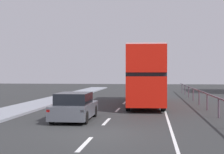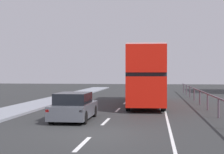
% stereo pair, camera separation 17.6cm
% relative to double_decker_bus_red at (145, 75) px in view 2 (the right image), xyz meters
% --- Properties ---
extents(ground_plane, '(75.46, 120.00, 0.10)m').
position_rel_double_decker_bus_red_xyz_m(ground_plane, '(-1.65, -12.10, -2.34)').
color(ground_plane, '#2B2D2E').
extents(lane_paint_markings, '(3.22, 46.00, 0.01)m').
position_rel_double_decker_bus_red_xyz_m(lane_paint_markings, '(0.25, -3.31, -2.28)').
color(lane_paint_markings, silver).
rests_on(lane_paint_markings, ground).
extents(bridge_side_railing, '(0.10, 42.00, 1.11)m').
position_rel_double_decker_bus_red_xyz_m(bridge_side_railing, '(4.20, -3.10, -1.38)').
color(bridge_side_railing, '#554350').
rests_on(bridge_side_railing, ground).
extents(double_decker_bus_red, '(2.99, 11.46, 4.27)m').
position_rel_double_decker_bus_red_xyz_m(double_decker_bus_red, '(0.00, 0.00, 0.00)').
color(double_decker_bus_red, red).
rests_on(double_decker_bus_red, ground).
extents(hatchback_car_near, '(1.88, 4.12, 1.42)m').
position_rel_double_decker_bus_red_xyz_m(hatchback_car_near, '(-3.36, -8.66, -1.61)').
color(hatchback_car_near, '#4D5058').
rests_on(hatchback_car_near, ground).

